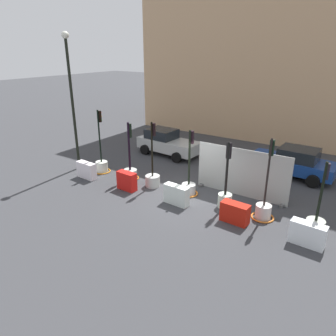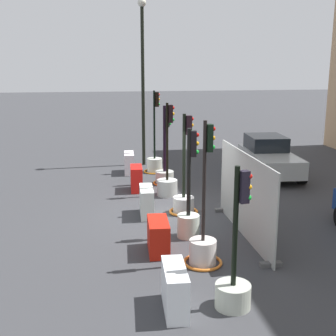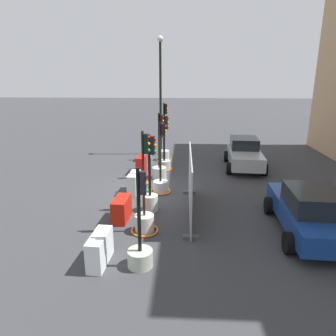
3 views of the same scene
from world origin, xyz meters
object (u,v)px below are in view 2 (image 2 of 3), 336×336
traffic_light_4 (189,214)px  construction_barrier_4 (175,289)px  traffic_light_3 (184,198)px  construction_barrier_0 (129,163)px  traffic_light_6 (234,283)px  construction_barrier_3 (158,236)px  traffic_light_5 (203,245)px  car_silver_hatchback (269,157)px  traffic_light_1 (165,171)px  construction_barrier_1 (136,178)px  traffic_light_0 (155,161)px  construction_barrier_2 (147,202)px  street_lamp_post (143,68)px  traffic_light_2 (167,181)px

traffic_light_4 → construction_barrier_4: size_ratio=2.44×
traffic_light_3 → construction_barrier_0: size_ratio=2.60×
traffic_light_6 → construction_barrier_3: bearing=-159.1°
traffic_light_5 → car_silver_hatchback: bearing=149.2°
traffic_light_1 → car_silver_hatchback: traffic_light_1 is taller
traffic_light_5 → construction_barrier_3: 1.22m
construction_barrier_0 → construction_barrier_3: construction_barrier_0 is taller
traffic_light_4 → traffic_light_5: bearing=-0.4°
construction_barrier_0 → construction_barrier_1: bearing=1.3°
traffic_light_3 → construction_barrier_3: traffic_light_3 is taller
traffic_light_6 → construction_barrier_3: traffic_light_6 is taller
traffic_light_0 → traffic_light_1: bearing=4.1°
construction_barrier_2 → construction_barrier_3: size_ratio=1.04×
street_lamp_post → construction_barrier_2: bearing=-5.4°
traffic_light_1 → traffic_light_2: size_ratio=0.93×
traffic_light_0 → construction_barrier_2: size_ratio=2.92×
construction_barrier_0 → traffic_light_3: bearing=13.3°
construction_barrier_1 → construction_barrier_4: construction_barrier_1 is taller
traffic_light_3 → construction_barrier_3: bearing=-23.1°
traffic_light_2 → street_lamp_post: size_ratio=0.45×
construction_barrier_1 → construction_barrier_2: size_ratio=0.86×
construction_barrier_2 → traffic_light_3: bearing=92.5°
traffic_light_3 → traffic_light_1: bearing=-179.0°
construction_barrier_1 → street_lamp_post: 5.66m
construction_barrier_1 → construction_barrier_0: bearing=-178.7°
traffic_light_4 → construction_barrier_0: 7.32m
traffic_light_1 → construction_barrier_2: (3.49, -1.08, -0.06)m
traffic_light_5 → construction_barrier_4: traffic_light_5 is taller
traffic_light_2 → street_lamp_post: 6.17m
construction_barrier_4 → street_lamp_post: (-12.17, 0.72, 3.83)m
traffic_light_6 → construction_barrier_4: 1.10m
traffic_light_5 → street_lamp_post: bearing=-178.7°
traffic_light_6 → street_lamp_post: (-12.24, -0.37, 3.75)m
construction_barrier_4 → street_lamp_post: street_lamp_post is taller
traffic_light_3 → construction_barrier_3: size_ratio=2.72×
traffic_light_3 → street_lamp_post: 7.80m
traffic_light_0 → traffic_light_2: bearing=-0.2°
traffic_light_2 → car_silver_hatchback: (-2.15, 4.47, 0.24)m
construction_barrier_2 → construction_barrier_3: bearing=-0.4°
traffic_light_1 → traffic_light_6: 8.87m
traffic_light_1 → car_silver_hatchback: (-0.61, 4.33, 0.28)m
traffic_light_3 → traffic_light_5: 3.55m
traffic_light_3 → construction_barrier_4: traffic_light_3 is taller
traffic_light_4 → construction_barrier_0: bearing=-172.0°
traffic_light_2 → construction_barrier_4: bearing=-7.9°
traffic_light_2 → traffic_light_4: 3.80m
traffic_light_5 → construction_barrier_4: (1.82, -0.96, -0.04)m
traffic_light_2 → construction_barrier_3: (4.62, -0.95, -0.13)m
construction_barrier_2 → street_lamp_post: 7.88m
traffic_light_5 → traffic_light_1: bearing=178.4°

